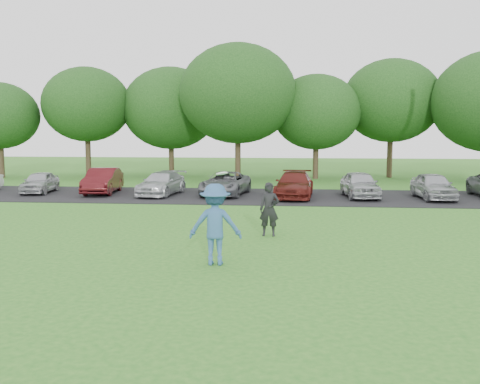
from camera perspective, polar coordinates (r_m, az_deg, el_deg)
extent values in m
plane|color=#256A1E|center=(12.96, -1.60, -7.48)|extent=(100.00, 100.00, 0.00)
cube|color=black|center=(25.71, 2.17, -0.44)|extent=(32.00, 6.50, 0.03)
imported|color=#315A8C|center=(12.57, -2.66, -3.47)|extent=(1.28, 0.79, 1.92)
cylinder|color=white|center=(12.32, -1.97, 1.99)|extent=(0.28, 0.27, 0.13)
imported|color=black|center=(16.00, 3.14, -1.86)|extent=(0.60, 0.40, 1.61)
cube|color=black|center=(15.78, 3.77, -1.11)|extent=(0.14, 0.10, 0.10)
imported|color=#A7A9AE|center=(28.77, -20.58, 0.99)|extent=(1.67, 3.28, 1.07)
imported|color=#4A1014|center=(27.57, -14.43, 1.17)|extent=(1.76, 3.94, 1.26)
imported|color=#ADAFB4|center=(26.33, -8.38, 0.90)|extent=(2.02, 3.98, 1.11)
imported|color=slate|center=(25.96, -1.58, 0.91)|extent=(2.35, 4.26, 1.13)
imported|color=#561712|center=(25.21, 5.82, 0.79)|extent=(1.96, 4.24, 1.20)
imported|color=#A5A8AC|center=(25.67, 12.67, 0.80)|extent=(1.77, 3.72, 1.23)
imported|color=#A3A4AA|center=(26.03, 19.91, 0.62)|extent=(1.62, 3.61, 1.20)
cylinder|color=#38281C|center=(39.38, -24.09, 3.00)|extent=(0.36, 0.36, 2.20)
cylinder|color=#38281C|center=(38.23, -15.88, 3.61)|extent=(0.36, 0.36, 2.70)
ellipsoid|color=#214C19|center=(38.23, -16.05, 8.97)|extent=(5.94, 5.94, 5.05)
cylinder|color=#38281C|center=(37.93, -7.32, 3.41)|extent=(0.36, 0.36, 2.20)
ellipsoid|color=#214C19|center=(37.90, -7.40, 8.85)|extent=(6.68, 6.68, 5.68)
cylinder|color=#38281C|center=(34.31, -0.23, 3.55)|extent=(0.36, 0.36, 2.70)
ellipsoid|color=#214C19|center=(34.34, -0.23, 10.45)|extent=(7.42, 7.42, 6.31)
cylinder|color=#38281C|center=(35.56, 8.06, 3.19)|extent=(0.36, 0.36, 2.20)
ellipsoid|color=#214C19|center=(35.52, 8.15, 8.44)|extent=(5.76, 5.76, 4.90)
cylinder|color=#38281C|center=(37.46, 15.67, 3.56)|extent=(0.36, 0.36, 2.70)
ellipsoid|color=#214C19|center=(37.47, 15.85, 9.35)|extent=(6.50, 6.50, 5.53)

